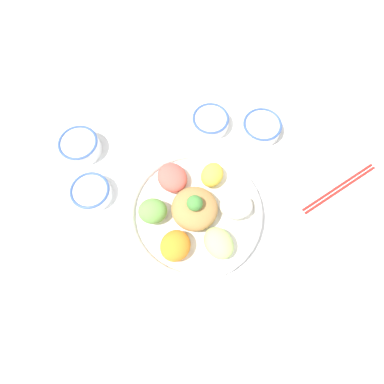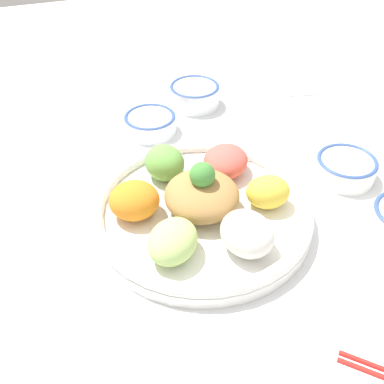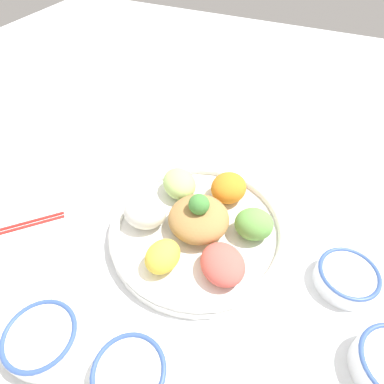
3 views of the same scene
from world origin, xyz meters
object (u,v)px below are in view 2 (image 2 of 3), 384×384
Objects in this scene: rice_bowl_plain at (195,94)px; serving_spoon_main at (282,95)px; sauce_bowl_dark at (346,167)px; salad_platter at (201,206)px; rice_bowl_blue at (150,123)px.

rice_bowl_plain reaches higher than serving_spoon_main.
sauce_bowl_dark is 0.37m from rice_bowl_plain.
salad_platter is at bearing -86.31° from sauce_bowl_dark.
sauce_bowl_dark is at bearing 26.12° from rice_bowl_plain.
serving_spoon_main is (0.03, 0.20, -0.02)m from rice_bowl_plain.
salad_platter is 3.34× the size of rice_bowl_blue.
salad_platter is 0.27m from rice_bowl_blue.
serving_spoon_main is (-0.32, 0.31, -0.03)m from salad_platter.
sauce_bowl_dark is (-0.02, 0.27, -0.01)m from salad_platter.
sauce_bowl_dark reaches higher than rice_bowl_blue.
rice_bowl_plain is at bearing -153.88° from sauce_bowl_dark.
serving_spoon_main is at bearing 172.74° from sauce_bowl_dark.
rice_bowl_plain is 0.20m from serving_spoon_main.
rice_bowl_plain is at bearing -176.10° from serving_spoon_main.
rice_bowl_plain is (-0.35, 0.11, -0.00)m from salad_platter.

